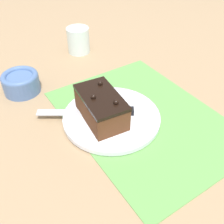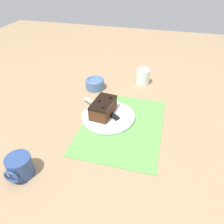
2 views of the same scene
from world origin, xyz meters
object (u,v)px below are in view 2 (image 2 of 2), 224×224
(drinking_glass, at_px, (143,77))
(small_bowl, at_px, (95,83))
(cake_plate, at_px, (108,116))
(serving_knife, at_px, (106,111))
(coffee_mug, at_px, (20,167))
(chocolate_cake, at_px, (103,108))

(drinking_glass, xyz_separation_m, small_bowl, (0.12, -0.24, -0.01))
(cake_plate, height_order, drinking_glass, drinking_glass)
(serving_knife, distance_m, coffee_mug, 0.43)
(drinking_glass, distance_m, small_bowl, 0.27)
(chocolate_cake, relative_size, serving_knife, 0.71)
(cake_plate, bearing_deg, coffee_mug, -27.95)
(cake_plate, bearing_deg, chocolate_cake, -104.50)
(cake_plate, relative_size, coffee_mug, 2.60)
(chocolate_cake, height_order, serving_knife, chocolate_cake)
(chocolate_cake, xyz_separation_m, serving_knife, (-0.01, 0.01, -0.03))
(coffee_mug, bearing_deg, serving_knife, 155.08)
(drinking_glass, distance_m, coffee_mug, 0.80)
(coffee_mug, bearing_deg, chocolate_cake, 155.49)
(small_bowl, height_order, coffee_mug, coffee_mug)
(serving_knife, distance_m, small_bowl, 0.26)
(cake_plate, distance_m, chocolate_cake, 0.05)
(cake_plate, distance_m, coffee_mug, 0.42)
(small_bowl, bearing_deg, cake_plate, 30.56)
(small_bowl, distance_m, coffee_mug, 0.62)
(chocolate_cake, height_order, small_bowl, chocolate_cake)
(cake_plate, relative_size, small_bowl, 2.36)
(drinking_glass, bearing_deg, chocolate_cake, -19.54)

